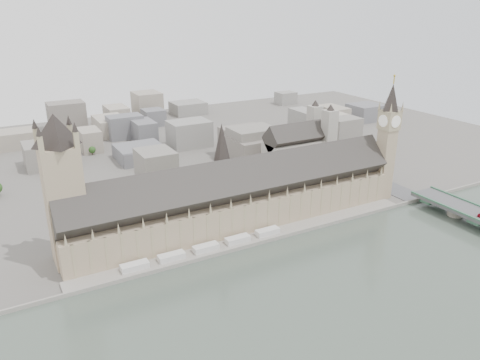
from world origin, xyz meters
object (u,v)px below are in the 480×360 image
palace_of_westminster (238,198)px  westminster_abbey (299,149)px  elizabeth_tower (388,134)px  car_approach (390,173)px  victoria_tower (63,184)px

palace_of_westminster → westminster_abbey: bearing=34.2°
elizabeth_tower → car_approach: 59.32m
elizabeth_tower → victoria_tower: elizabeth_tower is taller
palace_of_westminster → westminster_abbey: westminster_abbey is taller
westminster_abbey → car_approach: westminster_abbey is taller
car_approach → westminster_abbey: bearing=121.4°
victoria_tower → westminster_abbey: 244.79m
palace_of_westminster → victoria_tower: size_ratio=2.65×
car_approach → victoria_tower: bearing=171.4°
elizabeth_tower → victoria_tower: size_ratio=1.07×
victoria_tower → car_approach: victoria_tower is taller
palace_of_westminster → car_approach: palace_of_westminster is taller
palace_of_westminster → elizabeth_tower: 142.94m
victoria_tower → car_approach: size_ratio=20.43×
elizabeth_tower → palace_of_westminster: bearing=175.2°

